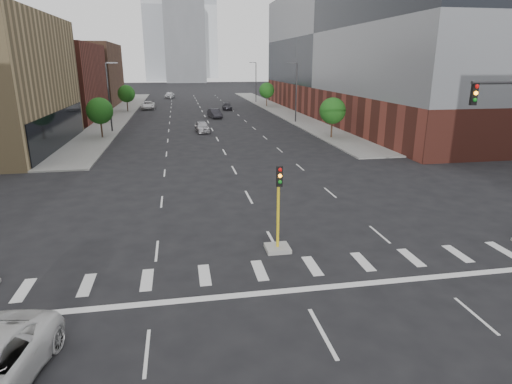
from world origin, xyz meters
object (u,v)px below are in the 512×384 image
object	(u,v)px
median_traffic_signal	(278,232)
car_far_left	(148,105)
car_near_left	(202,127)
car_mid_right	(215,113)
car_distant	(170,95)
car_deep_right	(227,106)

from	to	relation	value
median_traffic_signal	car_far_left	world-z (taller)	median_traffic_signal
median_traffic_signal	car_near_left	xyz separation A→B (m)	(-1.50, 38.75, -0.23)
car_mid_right	car_distant	size ratio (longest dim) A/B	0.92
car_deep_right	car_distant	distance (m)	32.81
car_near_left	car_far_left	distance (m)	32.98
median_traffic_signal	car_distant	world-z (taller)	median_traffic_signal
car_mid_right	car_far_left	xyz separation A→B (m)	(-12.00, 16.62, 0.02)
median_traffic_signal	car_far_left	bearing A→B (deg)	98.47
car_near_left	car_distant	world-z (taller)	car_distant
car_mid_right	car_distant	bearing A→B (deg)	91.40
car_far_left	car_distant	size ratio (longest dim) A/B	1.12
car_deep_right	car_distant	xyz separation A→B (m)	(-11.60, 30.68, 0.18)
car_deep_right	median_traffic_signal	bearing A→B (deg)	-90.56
median_traffic_signal	car_near_left	size ratio (longest dim) A/B	1.01
median_traffic_signal	car_far_left	xyz separation A→B (m)	(-10.50, 70.48, -0.19)
median_traffic_signal	car_near_left	bearing A→B (deg)	92.22
car_deep_right	car_distant	size ratio (longest dim) A/B	0.92
car_near_left	car_deep_right	size ratio (longest dim) A/B	0.94
car_mid_right	car_distant	world-z (taller)	car_distant
median_traffic_signal	car_distant	xyz separation A→B (m)	(-6.57, 97.05, -0.12)
car_far_left	car_deep_right	size ratio (longest dim) A/B	1.22
car_near_left	car_mid_right	distance (m)	15.40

